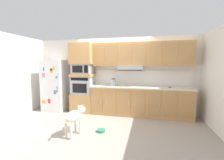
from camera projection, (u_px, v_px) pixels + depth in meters
name	position (u px, v px, depth m)	size (l,w,h in m)	color
ground_plane	(105.00, 121.00, 4.35)	(9.60, 9.60, 0.00)	#9E9389
back_kitchen_wall	(114.00, 75.00, 5.30)	(6.20, 0.12, 2.50)	silver
side_panel_left	(21.00, 76.00, 4.87)	(0.12, 7.10, 2.50)	silver
side_panel_right	(219.00, 80.00, 3.59)	(0.12, 7.10, 2.50)	white
refrigerator	(56.00, 85.00, 5.38)	(0.76, 0.73, 1.76)	white
oven_base_cabinet	(84.00, 102.00, 5.28)	(0.74, 0.62, 0.60)	tan
built_in_oven	(83.00, 85.00, 5.21)	(0.70, 0.62, 0.60)	#A8AAAF
appliance_mid_shelf	(83.00, 75.00, 5.18)	(0.74, 0.62, 0.10)	tan
microwave	(83.00, 69.00, 5.15)	(0.64, 0.54, 0.32)	#A8AAAF
appliance_upper_cabinet	(83.00, 54.00, 5.11)	(0.74, 0.62, 0.68)	tan
lower_cabinet_run	(140.00, 102.00, 4.82)	(3.09, 0.63, 0.88)	tan
countertop_slab	(140.00, 87.00, 4.78)	(3.13, 0.64, 0.04)	silver
backsplash_panel	(141.00, 78.00, 5.03)	(3.13, 0.02, 0.50)	silver
upper_cabinet_with_hood	(140.00, 55.00, 4.79)	(3.09, 0.48, 0.88)	tan
screwdriver	(170.00, 87.00, 4.54)	(0.17, 0.16, 0.03)	red
electric_kettle	(113.00, 82.00, 4.91)	(0.17, 0.17, 0.24)	#A8AAAF
dog	(75.00, 116.00, 3.47)	(0.33, 0.83, 0.64)	beige
dog_food_bowl	(101.00, 130.00, 3.66)	(0.20, 0.20, 0.06)	#267F66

